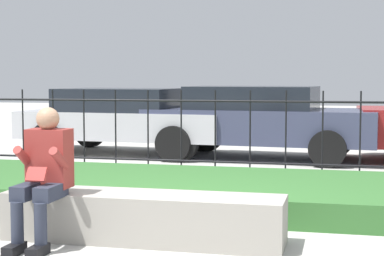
% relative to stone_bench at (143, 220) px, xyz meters
% --- Properties ---
extents(ground_plane, '(60.00, 60.00, 0.00)m').
position_rel_stone_bench_xyz_m(ground_plane, '(0.21, 0.00, -0.20)').
color(ground_plane, '#B2AFA8').
extents(stone_bench, '(2.61, 0.57, 0.45)m').
position_rel_stone_bench_xyz_m(stone_bench, '(0.00, 0.00, 0.00)').
color(stone_bench, gray).
rests_on(stone_bench, ground_plane).
extents(person_seated_reader, '(0.42, 0.73, 1.25)m').
position_rel_stone_bench_xyz_m(person_seated_reader, '(-0.83, -0.32, 0.48)').
color(person_seated_reader, black).
rests_on(person_seated_reader, ground_plane).
extents(grass_berm, '(10.33, 2.35, 0.29)m').
position_rel_stone_bench_xyz_m(grass_berm, '(0.21, 1.88, -0.05)').
color(grass_berm, '#33662D').
rests_on(grass_berm, ground_plane).
extents(iron_fence, '(8.33, 0.03, 1.33)m').
position_rel_stone_bench_xyz_m(iron_fence, '(0.21, 3.71, 0.50)').
color(iron_fence, black).
rests_on(iron_fence, ground_plane).
extents(car_parked_left, '(4.22, 2.22, 1.30)m').
position_rel_stone_bench_xyz_m(car_parked_left, '(-2.41, 6.48, 0.51)').
color(car_parked_left, '#B7B7BC').
rests_on(car_parked_left, ground_plane).
extents(car_parked_center, '(4.34, 2.15, 1.35)m').
position_rel_stone_bench_xyz_m(car_parked_center, '(0.27, 6.32, 0.53)').
color(car_parked_center, '#383D56').
rests_on(car_parked_center, ground_plane).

